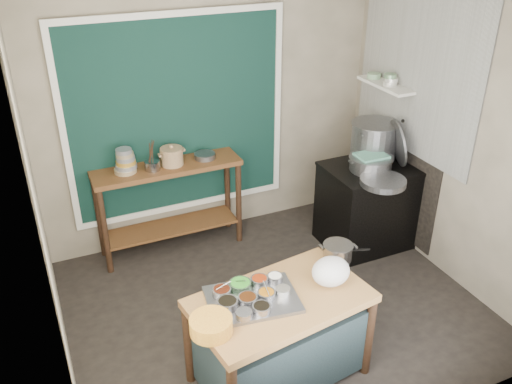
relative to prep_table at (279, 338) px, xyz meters
name	(u,v)px	position (x,y,z in m)	size (l,w,h in m)	color
floor	(273,306)	(0.32, 0.75, -0.39)	(3.50, 3.00, 0.02)	black
back_wall	(210,106)	(0.32, 2.26, 1.02)	(3.50, 0.02, 2.80)	gray
left_wall	(37,211)	(-1.44, 0.75, 1.02)	(0.02, 3.00, 2.80)	gray
right_wall	(452,130)	(2.08, 0.75, 1.02)	(0.02, 3.00, 2.80)	gray
curtain_panel	(178,117)	(-0.03, 2.22, 0.98)	(2.10, 0.02, 1.90)	black
curtain_frame	(178,118)	(-0.03, 2.21, 0.98)	(2.22, 0.03, 2.02)	beige
tile_panel	(417,66)	(2.05, 1.30, 1.48)	(0.02, 1.70, 1.70)	#B2B2AA
soot_patch	(396,172)	(2.06, 1.40, 0.32)	(0.01, 1.30, 1.30)	black
wall_shelf	(386,85)	(1.95, 1.60, 1.23)	(0.22, 0.70, 0.03)	beige
prep_table	(279,338)	(0.00, 0.00, 0.00)	(1.25, 0.72, 0.75)	olive
back_counter	(170,208)	(-0.23, 2.03, 0.10)	(1.45, 0.40, 0.95)	#5B331A
stove_block	(368,207)	(1.67, 1.30, 0.05)	(0.90, 0.68, 0.85)	black
stove_top	(372,168)	(1.67, 1.30, 0.49)	(0.92, 0.69, 0.03)	black
condiment_tray	(252,299)	(-0.20, 0.05, 0.39)	(0.63, 0.45, 0.03)	gray
condiment_bowls	(249,294)	(-0.22, 0.06, 0.43)	(0.55, 0.42, 0.06)	gray
yellow_basin	(211,325)	(-0.56, -0.12, 0.43)	(0.28, 0.28, 0.11)	gold
saucepan	(338,252)	(0.61, 0.24, 0.44)	(0.24, 0.24, 0.13)	gray
plastic_bag_a	(331,271)	(0.40, 0.00, 0.48)	(0.28, 0.24, 0.21)	white
plastic_bag_b	(326,271)	(0.40, 0.05, 0.45)	(0.20, 0.17, 0.15)	white
bowl_stack	(125,162)	(-0.62, 2.04, 0.68)	(0.21, 0.21, 0.24)	tan
utensil_cup	(152,165)	(-0.38, 1.99, 0.62)	(0.15, 0.15, 0.09)	gray
ceramic_crock	(172,157)	(-0.17, 2.02, 0.65)	(0.23, 0.23, 0.16)	#987453
wide_bowl	(205,156)	(0.17, 2.04, 0.60)	(0.21, 0.21, 0.05)	gray
stock_pot	(374,141)	(1.79, 1.49, 0.70)	(0.49, 0.49, 0.38)	gray
pot_lid	(398,143)	(1.91, 1.25, 0.74)	(0.48, 0.48, 0.02)	gray
steamer	(371,163)	(1.61, 1.25, 0.58)	(0.44, 0.44, 0.14)	gray
green_cloth	(372,156)	(1.61, 1.25, 0.66)	(0.29, 0.23, 0.02)	#5E9E86
shallow_pan	(383,182)	(1.53, 0.94, 0.53)	(0.43, 0.43, 0.06)	gray
shelf_bowl_stack	(391,80)	(1.95, 1.53, 1.29)	(0.14, 0.14, 0.11)	silver
shelf_bowl_green	(374,76)	(1.95, 1.81, 1.27)	(0.14, 0.14, 0.05)	gray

